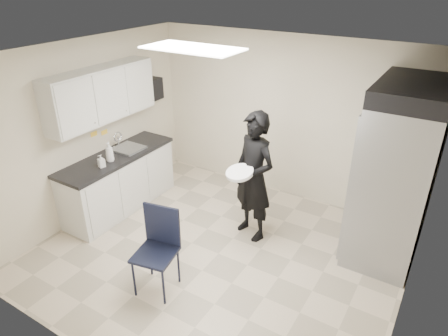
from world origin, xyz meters
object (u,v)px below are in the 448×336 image
Objects in this scene: lower_counter at (119,183)px; man_tuxedo at (254,177)px; folding_chair at (155,255)px; commercial_fridge at (396,180)px.

lower_counter is 2.21m from man_tuxedo.
folding_chair is 1.67m from man_tuxedo.
commercial_fridge reaches higher than folding_chair.
lower_counter is at bearing -164.12° from commercial_fridge.
folding_chair is at bearing -133.81° from commercial_fridge.
man_tuxedo is at bearing -159.25° from commercial_fridge.
man_tuxedo is (0.44, 1.56, 0.41)m from folding_chair.
folding_chair is (-2.10, -2.19, -0.55)m from commercial_fridge.
man_tuxedo is at bearing 63.10° from folding_chair.
man_tuxedo is (2.11, 0.44, 0.49)m from lower_counter.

